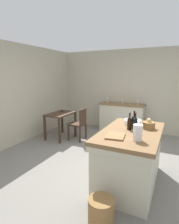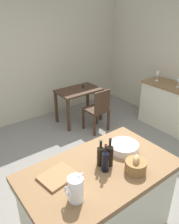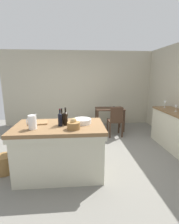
# 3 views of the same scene
# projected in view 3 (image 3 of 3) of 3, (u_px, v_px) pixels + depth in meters

# --- Properties ---
(ground_plane) EXTENTS (6.76, 6.76, 0.00)m
(ground_plane) POSITION_uv_depth(u_px,v_px,m) (83.00, 157.00, 3.57)
(ground_plane) COLOR slate
(wall_back) EXTENTS (5.32, 0.12, 2.60)m
(wall_back) POSITION_uv_depth(u_px,v_px,m) (80.00, 89.00, 5.81)
(wall_back) COLOR #B2AA93
(wall_back) RESTS_ON ground
(island_table) EXTENTS (1.54, 0.91, 0.92)m
(island_table) POSITION_uv_depth(u_px,v_px,m) (60.00, 148.00, 2.89)
(island_table) COLOR brown
(island_table) RESTS_ON ground
(side_cabinet) EXTENTS (0.52, 1.39, 0.92)m
(side_cabinet) POSITION_uv_depth(u_px,v_px,m) (174.00, 129.00, 4.00)
(side_cabinet) COLOR brown
(side_cabinet) RESTS_ON ground
(writing_desk) EXTENTS (0.90, 0.57, 0.78)m
(writing_desk) POSITION_uv_depth(u_px,v_px,m) (110.00, 112.00, 5.25)
(writing_desk) COLOR #3D281C
(writing_desk) RESTS_ON ground
(wooden_chair) EXTENTS (0.40, 0.40, 0.89)m
(wooden_chair) POSITION_uv_depth(u_px,v_px,m) (115.00, 120.00, 4.73)
(wooden_chair) COLOR #3D281C
(wooden_chair) RESTS_ON ground
(pitcher) EXTENTS (0.17, 0.13, 0.27)m
(pitcher) POSITION_uv_depth(u_px,v_px,m) (32.00, 122.00, 2.57)
(pitcher) COLOR white
(pitcher) RESTS_ON island_table
(wash_bowl) EXTENTS (0.32, 0.32, 0.09)m
(wash_bowl) POSITION_uv_depth(u_px,v_px,m) (82.00, 121.00, 2.89)
(wash_bowl) COLOR white
(wash_bowl) RESTS_ON island_table
(bread_basket) EXTENTS (0.21, 0.21, 0.18)m
(bread_basket) POSITION_uv_depth(u_px,v_px,m) (74.00, 125.00, 2.58)
(bread_basket) COLOR olive
(bread_basket) RESTS_ON island_table
(cutting_board) EXTENTS (0.36, 0.30, 0.02)m
(cutting_board) POSITION_uv_depth(u_px,v_px,m) (38.00, 123.00, 2.91)
(cutting_board) COLOR olive
(cutting_board) RESTS_ON island_table
(wine_bottle_dark) EXTENTS (0.07, 0.07, 0.31)m
(wine_bottle_dark) POSITION_uv_depth(u_px,v_px,m) (66.00, 118.00, 2.77)
(wine_bottle_dark) COLOR black
(wine_bottle_dark) RESTS_ON island_table
(wine_bottle_amber) EXTENTS (0.07, 0.07, 0.29)m
(wine_bottle_amber) POSITION_uv_depth(u_px,v_px,m) (62.00, 118.00, 2.82)
(wine_bottle_amber) COLOR black
(wine_bottle_amber) RESTS_ON island_table
(wine_bottle_green) EXTENTS (0.07, 0.07, 0.30)m
(wine_bottle_green) POSITION_uv_depth(u_px,v_px,m) (60.00, 119.00, 2.73)
(wine_bottle_green) COLOR black
(wine_bottle_green) RESTS_ON island_table
(wine_glass_left) EXTENTS (0.07, 0.07, 0.16)m
(wine_glass_left) POSITION_uv_depth(u_px,v_px,m) (176.00, 107.00, 3.87)
(wine_glass_left) COLOR white
(wine_glass_left) RESTS_ON side_cabinet
(wine_glass_middle) EXTENTS (0.07, 0.07, 0.19)m
(wine_glass_middle) POSITION_uv_depth(u_px,v_px,m) (165.00, 103.00, 4.34)
(wine_glass_middle) COLOR white
(wine_glass_middle) RESTS_ON side_cabinet
(wicker_hamper) EXTENTS (0.32, 0.32, 0.34)m
(wicker_hamper) POSITION_uv_depth(u_px,v_px,m) (5.00, 164.00, 2.98)
(wicker_hamper) COLOR olive
(wicker_hamper) RESTS_ON ground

